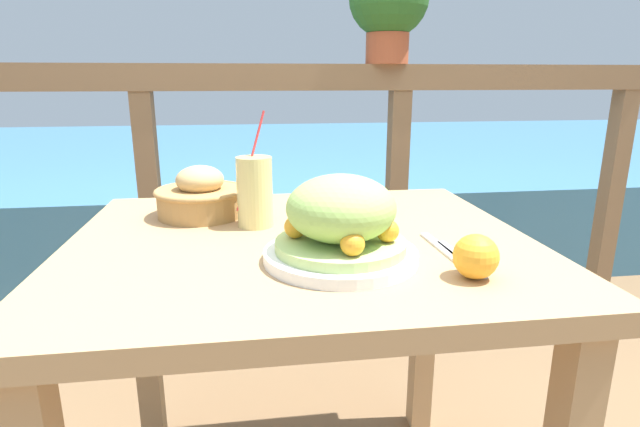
{
  "coord_description": "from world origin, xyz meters",
  "views": [
    {
      "loc": [
        -0.1,
        -0.96,
        1.06
      ],
      "look_at": [
        0.03,
        -0.04,
        0.81
      ],
      "focal_mm": 28.0,
      "sensor_mm": 36.0,
      "label": 1
    }
  ],
  "objects_px": {
    "potted_plant": "(389,2)",
    "drink_glass": "(255,192)",
    "salad_plate": "(341,224)",
    "bread_basket": "(201,196)"
  },
  "relations": [
    {
      "from": "drink_glass",
      "to": "potted_plant",
      "type": "distance_m",
      "value": 1.02
    },
    {
      "from": "salad_plate",
      "to": "potted_plant",
      "type": "bearing_deg",
      "value": 70.82
    },
    {
      "from": "potted_plant",
      "to": "drink_glass",
      "type": "bearing_deg",
      "value": -123.0
    },
    {
      "from": "salad_plate",
      "to": "drink_glass",
      "type": "bearing_deg",
      "value": 121.37
    },
    {
      "from": "bread_basket",
      "to": "potted_plant",
      "type": "relative_size",
      "value": 0.58
    },
    {
      "from": "salad_plate",
      "to": "drink_glass",
      "type": "height_order",
      "value": "drink_glass"
    },
    {
      "from": "drink_glass",
      "to": "potted_plant",
      "type": "xyz_separation_m",
      "value": [
        0.49,
        0.75,
        0.49
      ]
    },
    {
      "from": "salad_plate",
      "to": "drink_glass",
      "type": "relative_size",
      "value": 1.11
    },
    {
      "from": "drink_glass",
      "to": "potted_plant",
      "type": "relative_size",
      "value": 0.67
    },
    {
      "from": "drink_glass",
      "to": "potted_plant",
      "type": "height_order",
      "value": "potted_plant"
    }
  ]
}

